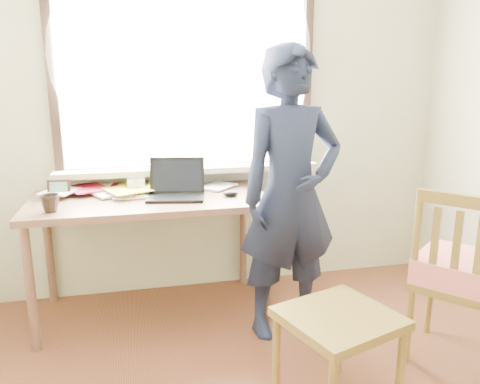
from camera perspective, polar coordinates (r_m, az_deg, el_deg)
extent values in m
cube|color=beige|center=(3.42, -3.09, 9.33)|extent=(3.50, 0.02, 2.60)
cube|color=white|center=(3.37, -6.57, 14.30)|extent=(1.70, 0.01, 1.30)
cube|color=black|center=(3.41, -6.23, 2.82)|extent=(1.82, 0.06, 0.06)
cube|color=black|center=(3.37, -22.01, 13.43)|extent=(0.06, 0.06, 1.30)
cube|color=black|center=(3.56, 8.11, 14.22)|extent=(0.06, 0.06, 1.30)
cube|color=beige|center=(3.34, -6.09, 2.77)|extent=(1.85, 0.20, 0.04)
cube|color=white|center=(3.30, -6.46, 16.06)|extent=(1.95, 0.02, 1.65)
cube|color=brown|center=(3.09, -10.94, -0.99)|extent=(1.51, 0.76, 0.04)
cylinder|color=brown|center=(2.98, -24.17, -10.81)|extent=(0.05, 0.05, 0.77)
cylinder|color=brown|center=(3.57, -22.25, -6.59)|extent=(0.05, 0.05, 0.77)
cylinder|color=brown|center=(3.02, 3.28, -9.24)|extent=(0.05, 0.05, 0.77)
cylinder|color=brown|center=(3.61, 0.40, -5.34)|extent=(0.05, 0.05, 0.77)
cube|color=black|center=(3.01, -7.80, -0.63)|extent=(0.40, 0.31, 0.02)
cube|color=black|center=(3.11, -7.66, 2.02)|extent=(0.36, 0.14, 0.24)
cube|color=black|center=(3.11, -7.66, 2.02)|extent=(0.32, 0.11, 0.19)
cube|color=black|center=(3.00, -7.82, -0.62)|extent=(0.34, 0.20, 0.00)
imported|color=white|center=(3.22, -12.54, 0.80)|extent=(0.17, 0.17, 0.10)
imported|color=black|center=(2.89, -22.15, -1.30)|extent=(0.11, 0.11, 0.10)
ellipsoid|color=black|center=(3.04, -1.15, -0.17)|extent=(0.10, 0.07, 0.04)
cube|color=white|center=(3.19, -13.14, -0.02)|extent=(0.31, 0.30, 0.02)
cube|color=white|center=(3.29, -19.50, 0.05)|extent=(0.28, 0.26, 0.02)
cube|color=white|center=(3.26, -10.32, 0.44)|extent=(0.30, 0.27, 0.01)
cube|color=white|center=(3.14, -12.35, 0.04)|extent=(0.24, 0.27, 0.02)
cube|color=gold|center=(3.21, -14.42, 0.17)|extent=(0.33, 0.30, 0.01)
cube|color=white|center=(3.22, -15.10, 0.36)|extent=(0.39, 0.39, 0.02)
cube|color=white|center=(3.37, -17.35, 0.69)|extent=(0.36, 0.34, 0.01)
cube|color=white|center=(3.31, -12.27, 0.91)|extent=(0.28, 0.33, 0.01)
cube|color=white|center=(3.33, -19.42, 0.51)|extent=(0.27, 0.30, 0.00)
cube|color=teal|center=(3.15, -13.53, 0.30)|extent=(0.34, 0.35, 0.00)
imported|color=white|center=(3.26, -17.18, 0.05)|extent=(0.31, 0.35, 0.03)
imported|color=white|center=(3.33, -3.98, 0.82)|extent=(0.30, 0.30, 0.02)
cube|color=black|center=(3.20, -21.19, 0.25)|extent=(0.14, 0.02, 0.11)
cube|color=#3D632C|center=(3.20, -21.19, 0.25)|extent=(0.11, 0.01, 0.08)
cube|color=olive|center=(2.29, 11.99, -14.84)|extent=(0.61, 0.59, 0.04)
cylinder|color=olive|center=(2.43, 4.44, -19.57)|extent=(0.04, 0.04, 0.45)
cylinder|color=olive|center=(2.44, 18.94, -20.21)|extent=(0.04, 0.04, 0.45)
cylinder|color=olive|center=(2.66, 12.12, -16.63)|extent=(0.04, 0.04, 0.45)
cube|color=olive|center=(2.90, 25.28, -10.10)|extent=(0.64, 0.64, 0.04)
cylinder|color=olive|center=(3.20, 22.08, -12.15)|extent=(0.04, 0.04, 0.43)
cylinder|color=olive|center=(2.88, 19.88, -15.03)|extent=(0.04, 0.04, 0.43)
cylinder|color=olive|center=(2.66, 20.71, -5.17)|extent=(0.04, 0.04, 0.53)
cube|color=olive|center=(2.55, 25.43, -0.97)|extent=(0.30, 0.35, 0.06)
cube|color=olive|center=(2.61, 27.10, -6.94)|extent=(0.04, 0.04, 0.42)
cube|color=olive|center=(2.63, 24.84, -6.55)|extent=(0.04, 0.04, 0.42)
cube|color=olive|center=(2.65, 22.62, -6.17)|extent=(0.04, 0.04, 0.42)
cube|color=red|center=(2.87, 25.46, -8.45)|extent=(0.62, 0.62, 0.14)
imported|color=black|center=(2.81, 6.20, -0.38)|extent=(0.69, 0.50, 1.76)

